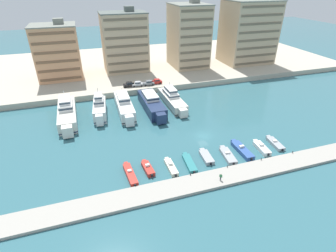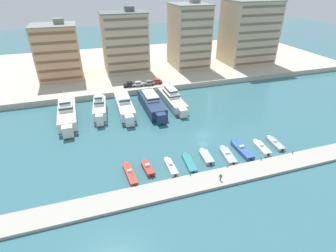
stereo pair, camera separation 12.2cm
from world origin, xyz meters
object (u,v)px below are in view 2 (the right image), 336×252
Objects in this scene: car_black_far_left at (129,84)px; car_silver_left at (138,84)px; yacht_ivory_far_left at (67,112)px; pedestrian_near_edge at (221,176)px; motorboat_grey_center_right at (228,155)px; motorboat_grey_far_right at (275,143)px; yacht_white_mid_left at (124,105)px; motorboat_red_left at (148,168)px; motorboat_cream_mid_left at (171,167)px; motorboat_grey_center at (206,157)px; car_grey_mid_left at (149,83)px; motorboat_teal_center_left at (189,163)px; yacht_white_left at (100,108)px; yacht_ivory_center at (172,99)px; yacht_navy_center_left at (152,104)px; motorboat_white_right at (261,148)px; motorboat_blue_mid_right at (242,150)px; car_red_center_left at (157,81)px; motorboat_red_far_left at (130,174)px.

car_silver_left is (3.14, -0.41, 0.00)m from car_black_far_left.
yacht_ivory_far_left reaches higher than pedestrian_near_edge.
motorboat_grey_far_right is (14.09, 0.92, -0.01)m from motorboat_grey_center_right.
motorboat_grey_far_right is at bearing -42.81° from yacht_white_mid_left.
motorboat_red_left is 5.16m from motorboat_cream_mid_left.
motorboat_grey_center is 8.64m from pedestrian_near_edge.
car_black_far_left is 56.04m from pedestrian_near_edge.
motorboat_red_left is at bearing -104.53° from car_grey_mid_left.
car_silver_left reaches higher than motorboat_teal_center_left.
yacht_white_mid_left is 33.88m from motorboat_grey_center.
yacht_white_left is at bearing 103.74° from motorboat_red_left.
yacht_ivory_center is 3.10× the size of motorboat_cream_mid_left.
yacht_white_mid_left is 3.35× the size of motorboat_grey_center.
pedestrian_near_edge is at bearing -157.13° from motorboat_grey_far_right.
car_grey_mid_left is at bearing 87.04° from motorboat_teal_center_left.
pedestrian_near_edge is at bearing -83.05° from yacht_navy_center_left.
pedestrian_near_edge is at bearing -63.39° from motorboat_teal_center_left.
yacht_ivory_far_left is 1.07× the size of yacht_white_mid_left.
car_black_far_left reaches higher than motorboat_white_right.
yacht_white_mid_left is at bearing 127.36° from motorboat_blue_mid_right.
car_black_far_left is at bearing 90.49° from motorboat_cream_mid_left.
motorboat_grey_far_right reaches higher than motorboat_grey_center.
yacht_white_mid_left is at bearing -133.29° from car_red_center_left.
car_grey_mid_left is at bearing 104.19° from motorboat_blue_mid_right.
motorboat_grey_center is at bearing -65.41° from yacht_white_mid_left.
motorboat_grey_center_right is (26.78, -31.58, -1.96)m from yacht_white_left.
car_grey_mid_left reaches higher than pedestrian_near_edge.
car_silver_left is at bearing 108.88° from motorboat_blue_mid_right.
car_red_center_left is at bearing 72.00° from motorboat_red_left.
pedestrian_near_edge is (1.40, -54.72, -1.37)m from car_grey_mid_left.
car_black_far_left and car_grey_mid_left have the same top height.
car_silver_left is at bearing 80.49° from motorboat_red_left.
yacht_white_left is 2.08× the size of motorboat_grey_center_right.
motorboat_red_far_left is at bearing 179.97° from motorboat_teal_center_left.
motorboat_blue_mid_right is at bearing -76.47° from yacht_ivory_center.
motorboat_grey_far_right is 1.68× the size of car_grey_mid_left.
yacht_ivory_far_left is 29.40m from car_silver_left.
motorboat_cream_mid_left is 0.96× the size of motorboat_grey_far_right.
car_black_far_left is at bearing 126.30° from yacht_ivory_center.
motorboat_grey_center is (9.14, 1.08, -0.03)m from motorboat_cream_mid_left.
motorboat_blue_mid_right is at bearing -37.04° from yacht_ivory_far_left.
yacht_navy_center_left reaches higher than pedestrian_near_edge.
car_black_far_left is at bearing 116.81° from motorboat_white_right.
yacht_white_mid_left is 3.13× the size of motorboat_white_right.
yacht_ivory_center is 5.05× the size of car_black_far_left.
yacht_ivory_center is 17.48m from car_silver_left.
pedestrian_near_edge is (-5.93, -7.52, 1.16)m from motorboat_grey_center_right.
yacht_white_mid_left reaches higher than motorboat_red_far_left.
car_silver_left is at bearing -176.76° from car_red_center_left.
motorboat_grey_far_right is (33.40, -0.07, -0.09)m from motorboat_red_left.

